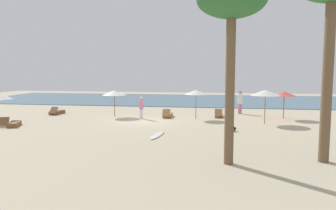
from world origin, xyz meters
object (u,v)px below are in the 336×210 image
object	(u,v)px
dog	(232,129)
palm_2	(232,5)
umbrella_0	(196,92)
lounger_1	(168,115)
person_1	(141,108)
lounger_2	(57,112)
lounger_0	(13,124)
umbrella_3	(265,93)
umbrella_4	(284,94)
person_0	(240,102)
surfboard	(157,135)
umbrella_1	(114,93)
lounger_3	(219,115)

from	to	relation	value
dog	palm_2	bearing A→B (deg)	-92.94
palm_2	umbrella_0	bearing A→B (deg)	100.54
dog	umbrella_0	bearing A→B (deg)	118.51
lounger_1	person_1	size ratio (longest dim) A/B	1.03
lounger_2	palm_2	distance (m)	19.37
lounger_0	lounger_2	size ratio (longest dim) A/B	1.02
umbrella_3	palm_2	xyz separation A→B (m)	(-2.66, -10.09, 3.94)
umbrella_4	palm_2	size ratio (longest dim) A/B	0.29
person_0	surfboard	size ratio (longest dim) A/B	0.82
palm_2	surfboard	bearing A→B (deg)	127.88
lounger_2	person_0	world-z (taller)	person_0
umbrella_4	dog	world-z (taller)	umbrella_4
lounger_2	lounger_0	bearing A→B (deg)	-88.95
umbrella_0	umbrella_3	xyz separation A→B (m)	(4.80, -1.42, 0.12)
umbrella_1	palm_2	world-z (taller)	palm_2
lounger_1	lounger_0	bearing A→B (deg)	-148.59
lounger_2	umbrella_0	bearing A→B (deg)	-4.00
umbrella_1	person_0	world-z (taller)	umbrella_1
lounger_1	umbrella_1	bearing A→B (deg)	-176.08
lounger_3	umbrella_3	bearing A→B (deg)	-41.47
umbrella_0	lounger_2	distance (m)	11.77
umbrella_1	umbrella_4	distance (m)	12.93
lounger_0	umbrella_3	bearing A→B (deg)	12.84
palm_2	dog	distance (m)	9.10
dog	umbrella_4	bearing A→B (deg)	55.03
person_1	person_0	bearing A→B (deg)	28.63
lounger_2	person_1	size ratio (longest dim) A/B	1.06
palm_2	person_1	bearing A→B (deg)	119.47
lounger_1	surfboard	distance (m)	7.19
lounger_1	person_1	xyz separation A→B (m)	(-1.82, -1.10, 0.68)
umbrella_4	surfboard	xyz separation A→B (m)	(-8.15, -7.76, -1.85)
dog	lounger_2	bearing A→B (deg)	159.01
lounger_0	lounger_2	distance (m)	5.94
lounger_0	umbrella_4	bearing A→B (deg)	19.17
person_0	palm_2	size ratio (longest dim) A/B	0.28
umbrella_1	surfboard	world-z (taller)	umbrella_1
person_1	surfboard	distance (m)	6.57
umbrella_3	lounger_3	world-z (taller)	umbrella_3
umbrella_0	umbrella_1	xyz separation A→B (m)	(-6.40, 0.24, -0.13)
umbrella_0	dog	bearing A→B (deg)	-61.49
lounger_0	dog	xyz separation A→B (m)	(13.99, 0.53, -0.01)
surfboard	person_0	bearing A→B (deg)	63.44
lounger_0	person_0	world-z (taller)	person_0
umbrella_1	umbrella_4	xyz separation A→B (m)	(12.90, 0.88, 0.01)
umbrella_4	dog	bearing A→B (deg)	-124.97
lounger_3	palm_2	distance (m)	14.14
umbrella_4	lounger_2	distance (m)	18.18
person_0	person_1	xyz separation A→B (m)	(-7.46, -4.07, -0.13)
umbrella_1	lounger_0	size ratio (longest dim) A/B	1.15
lounger_1	person_0	xyz separation A→B (m)	(5.64, 2.97, 0.81)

